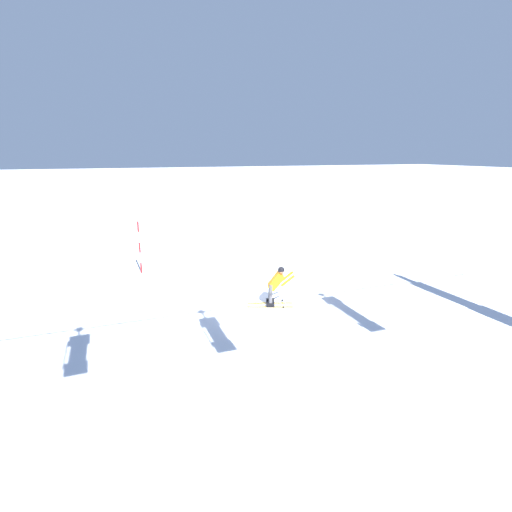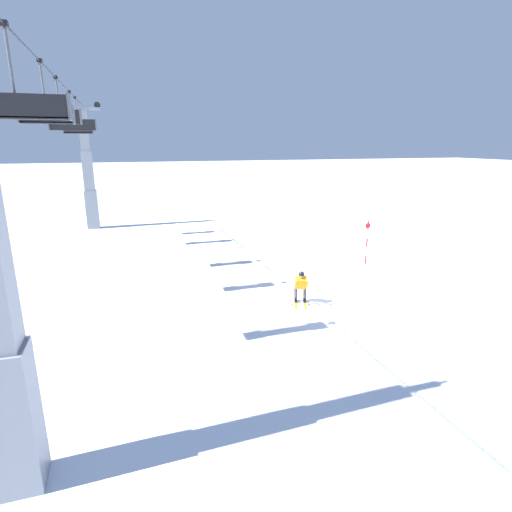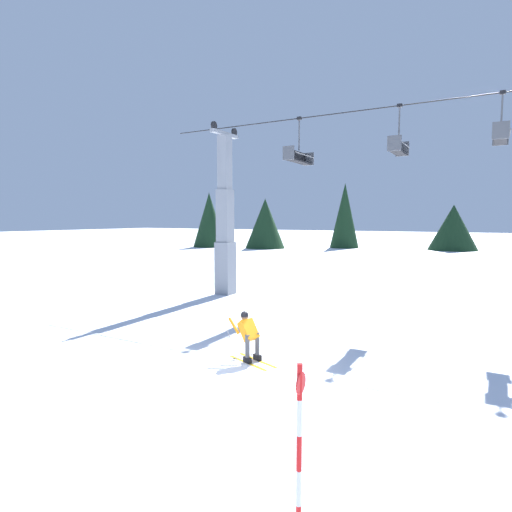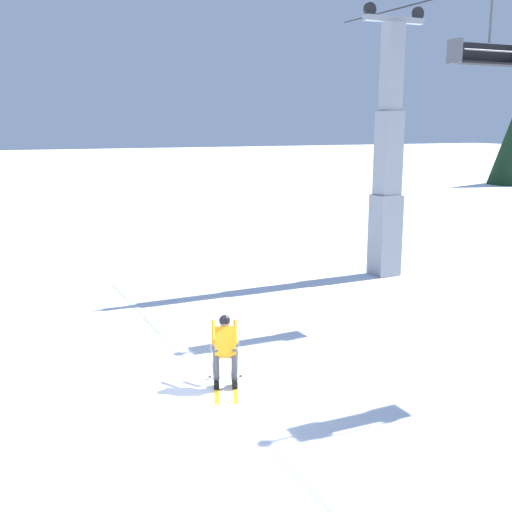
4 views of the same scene
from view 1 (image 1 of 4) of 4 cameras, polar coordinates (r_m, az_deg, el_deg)
The scene contains 3 objects.
ground_plane at distance 14.79m, azimuth -0.25°, elevation -5.73°, with size 260.00×260.00×0.00m, color white.
skier_carving_main at distance 13.58m, azimuth 2.95°, elevation -4.02°, with size 1.77×1.13×1.56m.
trail_marker_pole at distance 17.87m, azimuth -16.72°, elevation 1.46°, with size 0.07×0.28×2.33m.
Camera 1 is at (4.85, 12.96, 5.23)m, focal length 27.27 mm.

